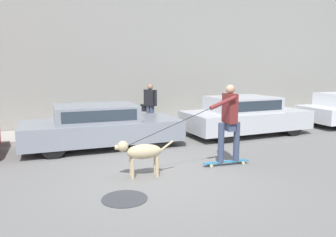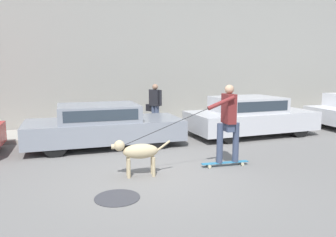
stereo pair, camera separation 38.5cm
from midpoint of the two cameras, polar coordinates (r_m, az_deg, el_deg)
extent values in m
plane|color=slate|center=(6.78, 0.64, -9.63)|extent=(36.00, 36.00, 0.00)
cube|color=gray|center=(12.08, -8.66, 11.90)|extent=(32.00, 0.30, 5.63)
cube|color=#A39E93|center=(11.20, -7.38, -1.99)|extent=(30.00, 1.80, 0.12)
cylinder|color=black|center=(10.19, -3.06, -1.58)|extent=(0.62, 0.21, 0.62)
cylinder|color=black|center=(8.74, -0.46, -3.31)|extent=(0.62, 0.21, 0.62)
cylinder|color=black|center=(9.86, -17.88, -2.35)|extent=(0.62, 0.21, 0.62)
cylinder|color=black|center=(8.36, -17.83, -4.31)|extent=(0.62, 0.21, 0.62)
cube|color=gray|center=(9.17, -9.73, -1.93)|extent=(4.23, 1.82, 0.54)
cube|color=gray|center=(9.07, -10.86, 1.05)|extent=(2.13, 1.62, 0.43)
cube|color=#28333D|center=(8.27, -10.16, 0.49)|extent=(1.86, 0.03, 0.28)
cylinder|color=black|center=(12.26, 17.79, -0.19)|extent=(0.64, 0.22, 0.63)
cylinder|color=black|center=(11.09, 22.81, -1.37)|extent=(0.64, 0.22, 0.63)
cylinder|color=black|center=(10.91, 7.45, -0.92)|extent=(0.64, 0.22, 0.63)
cylinder|color=black|center=(9.57, 11.87, -2.40)|extent=(0.64, 0.22, 0.63)
cube|color=#BCBCC1|center=(10.87, 15.23, -0.31)|extent=(4.08, 1.95, 0.58)
cube|color=#BCBCC1|center=(10.71, 14.64, 2.40)|extent=(2.05, 1.70, 0.47)
cube|color=#28333D|center=(10.06, 17.33, 2.02)|extent=(1.76, 0.07, 0.30)
cylinder|color=black|center=(13.86, 25.98, 0.43)|extent=(0.68, 0.23, 0.68)
cylinder|color=tan|center=(6.50, -5.14, -8.70)|extent=(0.07, 0.07, 0.38)
cylinder|color=tan|center=(6.65, -5.31, -8.29)|extent=(0.07, 0.07, 0.38)
cylinder|color=tan|center=(6.57, -0.82, -8.47)|extent=(0.07, 0.07, 0.38)
cylinder|color=tan|center=(6.72, -1.09, -8.07)|extent=(0.07, 0.07, 0.38)
ellipsoid|color=tan|center=(6.52, -3.10, -5.71)|extent=(0.73, 0.38, 0.30)
sphere|color=tan|center=(6.44, -6.79, -4.73)|extent=(0.21, 0.21, 0.21)
cylinder|color=tan|center=(6.44, -7.64, -4.90)|extent=(0.13, 0.11, 0.10)
cylinder|color=tan|center=(6.58, 0.89, -4.77)|extent=(0.29, 0.08, 0.22)
cylinder|color=beige|center=(7.21, 8.81, -8.30)|extent=(0.07, 0.04, 0.07)
cylinder|color=beige|center=(7.34, 8.35, -7.98)|extent=(0.07, 0.04, 0.07)
cylinder|color=beige|center=(7.54, 14.32, -7.72)|extent=(0.07, 0.04, 0.07)
cylinder|color=beige|center=(7.66, 13.78, -7.43)|extent=(0.07, 0.04, 0.07)
cube|color=teal|center=(7.42, 11.38, -7.54)|extent=(1.09, 0.21, 0.02)
cylinder|color=#38425B|center=(7.25, 10.52, -4.27)|extent=(0.14, 0.14, 0.87)
cylinder|color=#38425B|center=(7.41, 13.19, -4.07)|extent=(0.14, 0.14, 0.87)
cube|color=#38425B|center=(7.26, 11.96, -1.49)|extent=(0.19, 0.32, 0.17)
cube|color=maroon|center=(7.20, 12.06, 1.69)|extent=(0.23, 0.41, 0.64)
sphere|color=tan|center=(7.16, 12.17, 4.99)|extent=(0.20, 0.20, 0.20)
cylinder|color=maroon|center=(7.42, 11.24, 1.64)|extent=(0.09, 0.09, 0.60)
cylinder|color=maroon|center=(6.85, 10.84, 2.69)|extent=(0.60, 0.14, 0.30)
cylinder|color=black|center=(6.53, 1.12, -1.58)|extent=(1.82, 0.19, 0.72)
cylinder|color=#3D4760|center=(11.28, -1.54, 0.39)|extent=(0.14, 0.14, 0.75)
cylinder|color=#3D4760|center=(11.18, -0.94, 0.31)|extent=(0.14, 0.14, 0.75)
cube|color=black|center=(11.15, -1.25, 3.64)|extent=(0.37, 0.45, 0.55)
cylinder|color=black|center=(11.32, -2.17, 3.78)|extent=(0.09, 0.09, 0.52)
cylinder|color=black|center=(10.99, -0.31, 3.63)|extent=(0.09, 0.09, 0.52)
sphere|color=#997056|center=(11.12, -1.26, 5.53)|extent=(0.19, 0.19, 0.19)
cube|color=black|center=(11.36, -2.16, 1.87)|extent=(0.25, 0.34, 0.24)
cylinder|color=#38383D|center=(5.63, -6.85, -13.56)|extent=(0.76, 0.76, 0.01)
camera|label=1|loc=(0.19, -88.58, 0.22)|focal=35.00mm
camera|label=2|loc=(0.19, 91.42, -0.22)|focal=35.00mm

